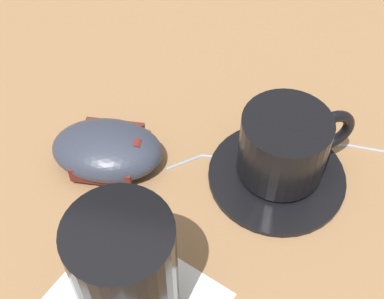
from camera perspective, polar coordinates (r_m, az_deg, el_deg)
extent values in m
plane|color=olive|center=(0.47, 2.99, -6.26)|extent=(3.00, 3.00, 0.00)
cylinder|color=black|center=(0.49, 9.05, -2.69)|extent=(0.12, 0.12, 0.01)
cylinder|color=black|center=(0.47, 9.73, 0.43)|extent=(0.08, 0.08, 0.06)
torus|color=black|center=(0.48, 14.47, 1.91)|extent=(0.03, 0.05, 0.05)
ellipsoid|color=#2D3342|center=(0.49, -9.03, -0.03)|extent=(0.08, 0.11, 0.04)
cylinder|color=#591E19|center=(0.48, -5.95, 0.35)|extent=(0.01, 0.01, 0.01)
cube|color=#591E19|center=(0.51, -8.12, 2.40)|extent=(0.01, 0.06, 0.02)
cube|color=#591E19|center=(0.48, -9.88, -3.34)|extent=(0.01, 0.06, 0.02)
cylinder|color=gray|center=(0.50, -0.77, -1.24)|extent=(0.02, 0.03, 0.00)
cylinder|color=gray|center=(0.50, 3.13, -0.74)|extent=(0.01, 0.04, 0.00)
cylinder|color=gray|center=(0.51, 7.18, -0.79)|extent=(0.01, 0.04, 0.00)
cylinder|color=gray|center=(0.52, 10.93, -0.09)|extent=(0.02, 0.03, 0.00)
cylinder|color=gray|center=(0.53, 14.55, 0.50)|extent=(0.01, 0.04, 0.00)
cylinder|color=gray|center=(0.54, 18.29, 0.18)|extent=(0.00, 0.04, 0.00)
sphere|color=gray|center=(0.49, -2.66, -1.95)|extent=(0.00, 0.00, 0.00)
sphere|color=gray|center=(0.50, 1.09, -0.55)|extent=(0.00, 0.00, 0.00)
sphere|color=gray|center=(0.50, 5.17, -0.92)|extent=(0.00, 0.00, 0.00)
sphere|color=gray|center=(0.51, 9.17, -0.65)|extent=(0.00, 0.00, 0.00)
sphere|color=gray|center=(0.52, 12.65, 0.47)|extent=(0.00, 0.00, 0.00)
sphere|color=gray|center=(0.53, 16.42, 0.52)|extent=(0.00, 0.00, 0.00)
cylinder|color=black|center=(0.38, -7.09, -12.97)|extent=(0.07, 0.07, 0.11)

